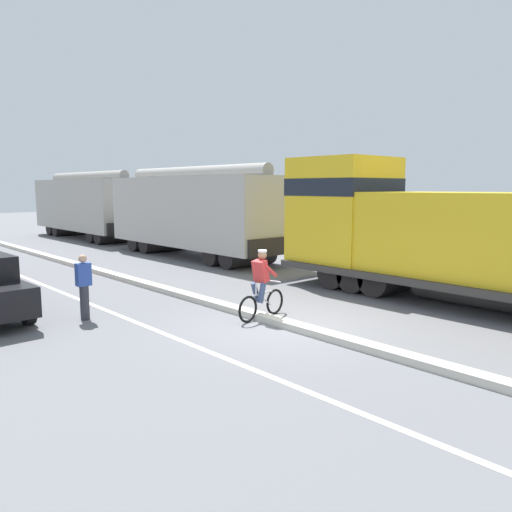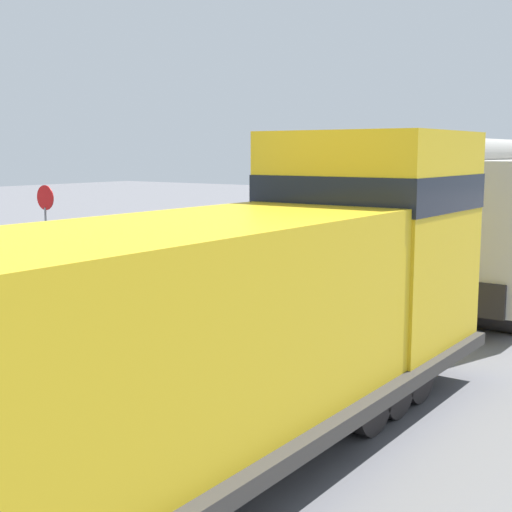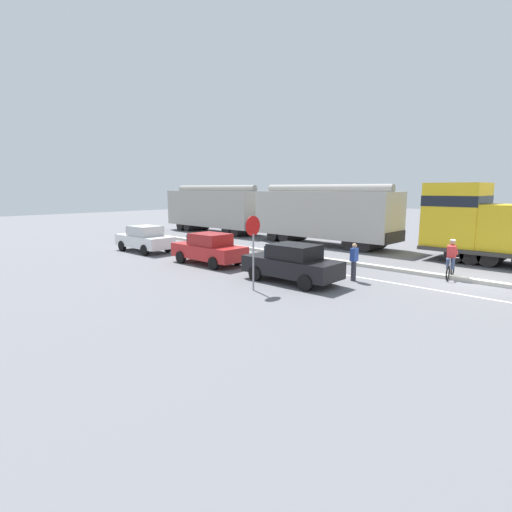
% 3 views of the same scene
% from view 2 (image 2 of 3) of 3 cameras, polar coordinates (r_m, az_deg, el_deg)
% --- Properties ---
extents(ground_plane, '(120.00, 120.00, 0.00)m').
position_cam_2_polar(ground_plane, '(13.93, -16.00, -8.17)').
color(ground_plane, slate).
extents(median_curb, '(0.36, 36.00, 0.16)m').
position_cam_2_polar(median_curb, '(18.11, -0.95, -3.78)').
color(median_curb, beige).
rests_on(median_curb, ground).
extents(lane_stripe, '(0.14, 36.00, 0.01)m').
position_cam_2_polar(lane_stripe, '(19.62, -6.59, -3.11)').
color(lane_stripe, silver).
rests_on(lane_stripe, ground).
extents(locomotive, '(3.10, 11.61, 4.20)m').
position_cam_2_polar(locomotive, '(9.04, -1.31, -4.99)').
color(locomotive, gold).
rests_on(locomotive, ground).
extents(parked_car_black, '(1.91, 4.24, 1.62)m').
position_cam_2_polar(parked_car_black, '(21.08, -13.39, -0.26)').
color(parked_car_black, black).
rests_on(parked_car_black, ground).
extents(parked_car_red, '(1.90, 4.23, 1.62)m').
position_cam_2_polar(parked_car_red, '(24.97, -3.22, 1.27)').
color(parked_car_red, red).
rests_on(parked_car_red, ground).
extents(parked_car_white, '(1.88, 4.22, 1.62)m').
position_cam_2_polar(parked_car_white, '(30.00, 4.02, 2.45)').
color(parked_car_white, silver).
rests_on(parked_car_white, ground).
extents(cyclist, '(1.70, 0.51, 1.71)m').
position_cam_2_polar(cyclist, '(14.17, -13.25, -4.38)').
color(cyclist, black).
rests_on(cyclist, ground).
extents(stop_sign, '(0.76, 0.08, 2.88)m').
position_cam_2_polar(stop_sign, '(22.70, -16.47, 3.30)').
color(stop_sign, gray).
rests_on(stop_sign, ground).
extents(pedestrian_by_cars, '(0.34, 0.22, 1.62)m').
position_cam_2_polar(pedestrian_by_cars, '(18.44, -13.32, -1.37)').
color(pedestrian_by_cars, '#33333D').
rests_on(pedestrian_by_cars, ground).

